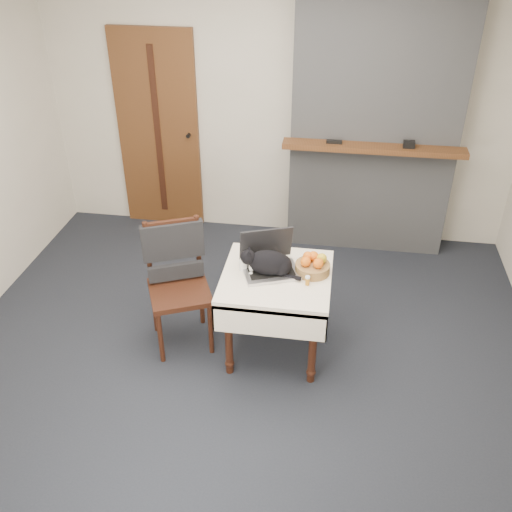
# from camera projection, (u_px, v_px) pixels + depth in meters

# --- Properties ---
(ground) EXTENTS (4.50, 4.50, 0.00)m
(ground) POSITION_uv_depth(u_px,v_px,m) (244.00, 352.00, 4.42)
(ground) COLOR black
(ground) RESTS_ON ground
(room_shell) EXTENTS (4.52, 4.01, 2.61)m
(room_shell) POSITION_uv_depth(u_px,v_px,m) (253.00, 111.00, 3.86)
(room_shell) COLOR beige
(room_shell) RESTS_ON ground
(door) EXTENTS (0.82, 0.10, 2.00)m
(door) POSITION_uv_depth(u_px,v_px,m) (159.00, 132.00, 5.69)
(door) COLOR brown
(door) RESTS_ON ground
(chimney) EXTENTS (1.62, 0.48, 2.60)m
(chimney) POSITION_uv_depth(u_px,v_px,m) (375.00, 118.00, 5.15)
(chimney) COLOR gray
(chimney) RESTS_ON ground
(side_table) EXTENTS (0.78, 0.78, 0.70)m
(side_table) POSITION_uv_depth(u_px,v_px,m) (276.00, 287.00, 4.14)
(side_table) COLOR #35140E
(side_table) RESTS_ON ground
(laptop) EXTENTS (0.48, 0.45, 0.29)m
(laptop) POSITION_uv_depth(u_px,v_px,m) (269.00, 260.00, 4.11)
(laptop) COLOR #B7B7BC
(laptop) RESTS_ON side_table
(cat) EXTENTS (0.45, 0.21, 0.21)m
(cat) POSITION_uv_depth(u_px,v_px,m) (270.00, 263.00, 4.04)
(cat) COLOR black
(cat) RESTS_ON side_table
(cream_jar) EXTENTS (0.07, 0.07, 0.08)m
(cream_jar) POSITION_uv_depth(u_px,v_px,m) (244.00, 265.00, 4.11)
(cream_jar) COLOR white
(cream_jar) RESTS_ON side_table
(pill_bottle) EXTENTS (0.03, 0.03, 0.07)m
(pill_bottle) POSITION_uv_depth(u_px,v_px,m) (307.00, 280.00, 3.95)
(pill_bottle) COLOR #A96A14
(pill_bottle) RESTS_ON side_table
(fruit_basket) EXTENTS (0.25, 0.25, 0.14)m
(fruit_basket) POSITION_uv_depth(u_px,v_px,m) (313.00, 265.00, 4.08)
(fruit_basket) COLOR olive
(fruit_basket) RESTS_ON side_table
(desk_clutter) EXTENTS (0.14, 0.05, 0.01)m
(desk_clutter) POSITION_uv_depth(u_px,v_px,m) (300.00, 273.00, 4.09)
(desk_clutter) COLOR black
(desk_clutter) RESTS_ON side_table
(chair) EXTENTS (0.59, 0.58, 1.00)m
(chair) POSITION_uv_depth(u_px,v_px,m) (176.00, 267.00, 4.28)
(chair) COLOR #35140E
(chair) RESTS_ON ground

